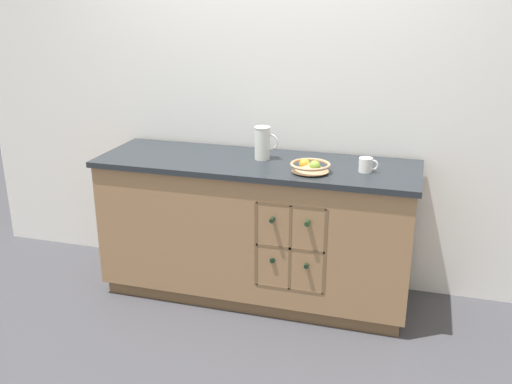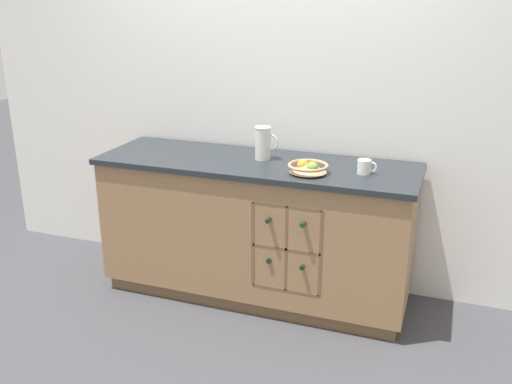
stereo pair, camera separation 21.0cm
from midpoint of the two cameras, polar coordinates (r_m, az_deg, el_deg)
ground_plane at (r=3.90m, az=-1.56°, el=-10.05°), size 14.00×14.00×0.00m
back_wall at (r=3.81m, az=-0.01°, el=9.68°), size 4.40×0.06×2.55m
kitchen_island at (r=3.69m, az=-1.59°, el=-3.72°), size 2.00×0.66×0.92m
fruit_bowl at (r=3.31m, az=3.65°, el=2.58°), size 0.24×0.24×0.08m
white_pitcher at (r=3.56m, az=-1.01°, el=4.98°), size 0.15×0.10×0.21m
ceramic_mug at (r=3.36m, az=9.21°, el=2.68°), size 0.11×0.08×0.08m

